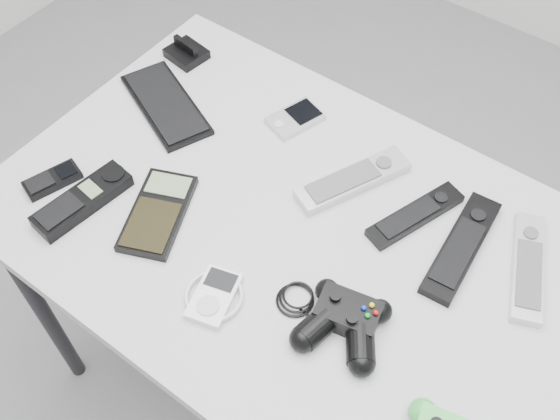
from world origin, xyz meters
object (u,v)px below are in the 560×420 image
Objects in this scene: remote_silver_a at (353,179)px; mobile_phone at (52,179)px; pda at (295,118)px; remote_black_a at (415,215)px; remote_black_b at (462,246)px; desk at (301,251)px; pda_keyboard at (166,104)px; calculator at (158,213)px; mp3_player at (214,296)px; remote_silver_b at (528,266)px; cordless_handset at (82,200)px; controller_black at (345,320)px.

remote_silver_a reaches higher than mobile_phone.
remote_black_a is at bearing 5.55° from pda.
remote_black_a is 0.10m from remote_black_b.
remote_black_b is at bearing 12.28° from remote_black_a.
desk is 0.47m from mobile_phone.
remote_black_b reaches higher than pda_keyboard.
pda_keyboard is at bearing 100.96° from mobile_phone.
calculator is at bearing 34.05° from mobile_phone.
desk is 10.72× the size of mp3_player.
remote_black_b reaches higher than desk.
desk is 0.39m from remote_silver_b.
mp3_player is at bearing -73.87° from remote_silver_a.
mp3_player is at bearing 5.73° from cordless_handset.
calculator is (-0.06, -0.33, 0.00)m from pda.
pda_keyboard is 2.33× the size of mobile_phone.
controller_black is (0.58, 0.07, 0.01)m from mobile_phone.
remote_black_a is 0.38m from mp3_player.
mobile_phone is 0.39m from mp3_player.
remote_silver_b is at bearing 10.87° from remote_black_b.
cordless_handset is at bearing -175.42° from remote_silver_b.
controller_black reaches higher than pda.
remote_black_a is (0.54, 0.05, 0.00)m from pda_keyboard.
remote_silver_a is 0.29m from controller_black.
cordless_handset is at bearing -113.11° from remote_silver_a.
mp3_player is at bearing -98.76° from remote_black_a.
calculator is at bearing -82.26° from pda.
pda is 0.33m from calculator.
remote_silver_a is at bearing 30.97° from pda_keyboard.
calculator is (0.12, 0.06, -0.01)m from cordless_handset.
controller_black is at bearing 3.81° from pda_keyboard.
mp3_player is (-0.18, -0.33, -0.00)m from remote_black_a.
remote_silver_a is 1.05× the size of remote_silver_b.
desk is at bearing -70.67° from remote_silver_a.
controller_black is at bearing -67.00° from remote_black_a.
remote_silver_b is (0.11, 0.03, -0.00)m from remote_black_b.
desk is at bearing 63.27° from mp3_player.
pda is (0.23, 0.12, 0.00)m from pda_keyboard.
remote_black_a is 0.58m from cordless_handset.
mobile_phone is at bearing -119.16° from remote_silver_a.
cordless_handset reaches higher than pda.
remote_black_a is at bearing 163.04° from remote_silver_b.
desk is at bearing -177.15° from remote_silver_b.
cordless_handset is at bearing -56.30° from pda_keyboard.
pda is 0.42m from mp3_player.
remote_silver_a reaches higher than remote_black_b.
controller_black is at bearing -35.36° from remote_silver_a.
remote_black_b is 1.28× the size of calculator.
pda_keyboard is 0.27m from cordless_handset.
cordless_handset reaches higher than calculator.
pda is 0.31m from remote_black_a.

